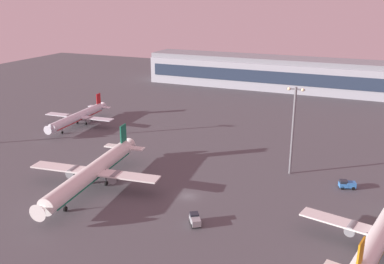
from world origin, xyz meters
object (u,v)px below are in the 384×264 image
object	(u,v)px
airplane_far_stand	(381,232)
cargo_loader	(195,219)
airplane_terminal_side	(93,172)
apron_light_east	(293,125)
baggage_tractor	(347,184)
airplane_taxiway_distant	(79,117)

from	to	relation	value
airplane_far_stand	cargo_loader	xyz separation A→B (m)	(-37.09, -5.03, -2.79)
airplane_terminal_side	apron_light_east	xyz separation A→B (m)	(44.90, 29.38, 9.70)
airplane_far_stand	baggage_tractor	distance (m)	28.49
airplane_terminal_side	airplane_far_stand	bearing A→B (deg)	172.24
airplane_far_stand	cargo_loader	bearing A→B (deg)	-159.97
airplane_far_stand	apron_light_east	size ratio (longest dim) A/B	1.65
cargo_loader	apron_light_east	distance (m)	40.86
airplane_taxiway_distant	cargo_loader	xyz separation A→B (m)	(69.16, -50.86, -2.35)
airplane_far_stand	airplane_taxiway_distant	bearing A→B (deg)	168.97
airplane_terminal_side	airplane_taxiway_distant	size ratio (longest dim) A/B	1.25
airplane_far_stand	apron_light_east	world-z (taller)	apron_light_east
cargo_loader	baggage_tractor	bearing A→B (deg)	15.03
airplane_taxiway_distant	apron_light_east	bearing A→B (deg)	166.68
airplane_terminal_side	baggage_tractor	bearing A→B (deg)	-163.43
airplane_terminal_side	baggage_tractor	world-z (taller)	airplane_terminal_side
airplane_far_stand	airplane_terminal_side	world-z (taller)	airplane_terminal_side
airplane_taxiway_distant	airplane_terminal_side	bearing A→B (deg)	127.39
airplane_far_stand	cargo_loader	size ratio (longest dim) A/B	8.94
airplane_terminal_side	cargo_loader	size ratio (longest dim) A/B	10.05
cargo_loader	airplane_far_stand	bearing A→B (deg)	-25.23
airplane_far_stand	airplane_taxiway_distant	size ratio (longest dim) A/B	1.11
baggage_tractor	apron_light_east	world-z (taller)	apron_light_east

